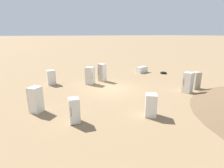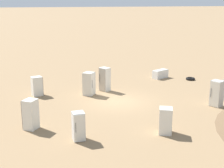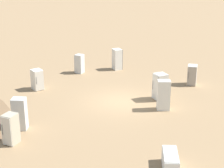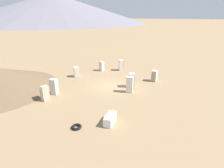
{
  "view_description": "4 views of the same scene",
  "coord_description": "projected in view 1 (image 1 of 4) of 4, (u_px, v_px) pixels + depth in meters",
  "views": [
    {
      "loc": [
        -6.8,
        -14.3,
        5.02
      ],
      "look_at": [
        -0.4,
        -1.11,
        0.79
      ],
      "focal_mm": 28.0,
      "sensor_mm": 36.0,
      "label": 1
    },
    {
      "loc": [
        -9.64,
        -19.23,
        6.9
      ],
      "look_at": [
        0.1,
        1.05,
        1.03
      ],
      "focal_mm": 50.0,
      "sensor_mm": 36.0,
      "label": 2
    },
    {
      "loc": [
        21.61,
        7.07,
        9.32
      ],
      "look_at": [
        -0.71,
        -0.83,
        0.87
      ],
      "focal_mm": 60.0,
      "sensor_mm": 36.0,
      "label": 3
    },
    {
      "loc": [
        17.15,
        11.77,
        8.42
      ],
      "look_at": [
        0.97,
        0.86,
        0.76
      ],
      "focal_mm": 28.0,
      "sensor_mm": 36.0,
      "label": 4
    }
  ],
  "objects": [
    {
      "name": "ground_plane",
      "position": [
        111.0,
        89.0,
        16.61
      ],
      "size": [
        1000.0,
        1000.0,
        0.0
      ],
      "primitive_type": "plane",
      "color": "#937551"
    },
    {
      "name": "discarded_fridge_3",
      "position": [
        151.0,
        105.0,
        10.91
      ],
      "size": [
        0.98,
        1.0,
        1.46
      ],
      "rotation": [
        0.0,
        0.0,
        5.68
      ],
      "color": "silver",
      "rests_on": "ground_plane"
    },
    {
      "name": "discarded_fridge_6",
      "position": [
        90.0,
        76.0,
        17.87
      ],
      "size": [
        1.08,
        1.08,
        1.78
      ],
      "rotation": [
        0.0,
        0.0,
        3.9
      ],
      "color": "beige",
      "rests_on": "ground_plane"
    },
    {
      "name": "discarded_fridge_8",
      "position": [
        188.0,
        82.0,
        15.31
      ],
      "size": [
        0.82,
        0.88,
        1.81
      ],
      "rotation": [
        0.0,
        0.0,
        1.86
      ],
      "color": "silver",
      "rests_on": "ground_plane"
    },
    {
      "name": "discarded_fridge_1",
      "position": [
        102.0,
        73.0,
        19.01
      ],
      "size": [
        0.83,
        0.91,
        1.9
      ],
      "rotation": [
        0.0,
        0.0,
        1.9
      ],
      "color": "silver",
      "rests_on": "ground_plane"
    },
    {
      "name": "discarded_fridge_4",
      "position": [
        51.0,
        77.0,
        17.76
      ],
      "size": [
        0.84,
        0.71,
        1.48
      ],
      "rotation": [
        0.0,
        0.0,
        4.79
      ],
      "color": "silver",
      "rests_on": "ground_plane"
    },
    {
      "name": "discarded_fridge_7",
      "position": [
        142.0,
        70.0,
        23.41
      ],
      "size": [
        1.72,
        1.08,
        0.79
      ],
      "rotation": [
        0.0,
        0.0,
        4.99
      ],
      "color": "white",
      "rests_on": "ground_plane"
    },
    {
      "name": "scrap_tire",
      "position": [
        163.0,
        73.0,
        22.79
      ],
      "size": [
        0.83,
        0.83,
        0.21
      ],
      "color": "black",
      "rests_on": "ground_plane"
    },
    {
      "name": "discarded_fridge_0",
      "position": [
        74.0,
        111.0,
        10.07
      ],
      "size": [
        0.67,
        0.7,
        1.51
      ],
      "rotation": [
        0.0,
        0.0,
        3.02
      ],
      "color": "silver",
      "rests_on": "ground_plane"
    },
    {
      "name": "discarded_fridge_2",
      "position": [
        196.0,
        80.0,
        16.41
      ],
      "size": [
        0.77,
        0.67,
        1.61
      ],
      "rotation": [
        0.0,
        0.0,
        4.63
      ],
      "color": "#B2A88E",
      "rests_on": "ground_plane"
    },
    {
      "name": "discarded_fridge_5",
      "position": [
        36.0,
        100.0,
        11.45
      ],
      "size": [
        0.98,
        0.98,
        1.72
      ],
      "rotation": [
        0.0,
        0.0,
        0.76
      ],
      "color": "silver",
      "rests_on": "ground_plane"
    }
  ]
}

